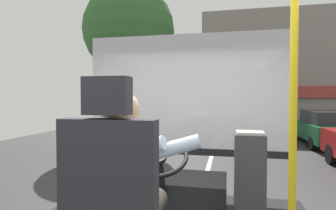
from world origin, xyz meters
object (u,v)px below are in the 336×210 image
at_px(handrail_pole, 293,120).
at_px(parked_car_silver, 276,111).
at_px(parked_car_green, 326,127).
at_px(bus_driver, 125,180).
at_px(steering_console, 169,195).
at_px(fare_box, 249,188).
at_px(parked_car_white, 292,117).

distance_m(handrail_pole, parked_car_silver, 22.55).
height_order(handrail_pole, parked_car_green, handrail_pole).
bearing_deg(bus_driver, steering_console, 90.00).
distance_m(bus_driver, fare_box, 1.14).
xyz_separation_m(steering_console, fare_box, (0.73, -0.35, 0.23)).
bearing_deg(handrail_pole, fare_box, 110.26).
xyz_separation_m(handrail_pole, parked_car_green, (3.38, 10.09, -1.07)).
height_order(bus_driver, parked_car_white, bus_driver).
distance_m(fare_box, parked_car_white, 16.06).
bearing_deg(parked_car_green, parked_car_silver, 89.39).
height_order(handrail_pole, parked_car_silver, handrail_pole).
bearing_deg(parked_car_silver, parked_car_green, -90.61).
bearing_deg(bus_driver, fare_box, 48.75).
relative_size(steering_console, parked_car_green, 0.26).
relative_size(parked_car_green, parked_car_silver, 0.95).
height_order(parked_car_green, parked_car_silver, parked_car_green).
distance_m(bus_driver, parked_car_silver, 22.98).
distance_m(fare_box, parked_car_green, 10.20).
bearing_deg(steering_console, parked_car_green, 64.91).
height_order(steering_console, parked_car_green, steering_console).
relative_size(fare_box, parked_car_green, 0.21).
height_order(bus_driver, parked_car_silver, bus_driver).
xyz_separation_m(handrail_pole, parked_car_silver, (3.51, 22.25, -1.08)).
bearing_deg(parked_car_silver, parked_car_white, -90.45).
xyz_separation_m(bus_driver, fare_box, (0.73, 0.83, -0.27)).
relative_size(fare_box, parked_car_silver, 0.20).
distance_m(handrail_pole, parked_car_white, 16.57).
relative_size(bus_driver, handrail_pole, 0.39).
relative_size(steering_console, parked_car_white, 0.28).
distance_m(handrail_pole, parked_car_green, 10.69).
height_order(parked_car_green, parked_car_white, parked_car_green).
bearing_deg(parked_car_white, steering_console, -106.02).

